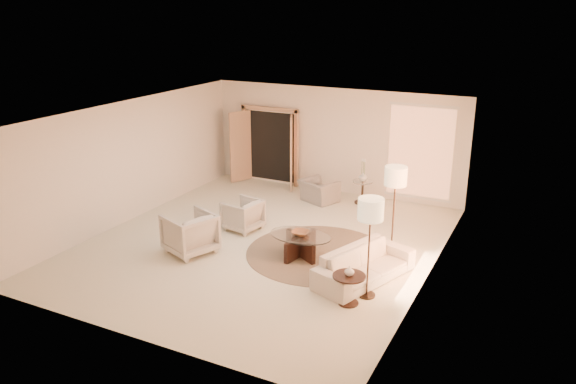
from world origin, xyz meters
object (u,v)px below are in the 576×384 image
at_px(armchair_right, 190,231).
at_px(accent_chair, 319,187).
at_px(sofa, 365,265).
at_px(coffee_table, 300,243).
at_px(bowl, 300,233).
at_px(end_vase, 349,271).
at_px(floor_lamp_far, 371,214).
at_px(armchair_left, 243,213).
at_px(end_table, 349,284).
at_px(side_vase, 363,177).
at_px(floor_lamp_near, 396,180).
at_px(side_table, 362,190).

height_order(armchair_right, accent_chair, armchair_right).
relative_size(sofa, coffee_table, 1.24).
bearing_deg(coffee_table, bowl, 0.00).
height_order(sofa, end_vase, end_vase).
bearing_deg(floor_lamp_far, bowl, 151.28).
height_order(armchair_left, coffee_table, armchair_left).
height_order(coffee_table, end_table, end_table).
xyz_separation_m(end_table, side_vase, (-1.49, 4.97, 0.34)).
distance_m(sofa, coffee_table, 1.54).
relative_size(floor_lamp_far, side_vase, 7.80).
relative_size(armchair_left, armchair_right, 0.83).
xyz_separation_m(coffee_table, floor_lamp_near, (1.59, 1.00, 1.27)).
distance_m(coffee_table, bowl, 0.22).
bearing_deg(coffee_table, floor_lamp_far, -28.72).
relative_size(armchair_right, floor_lamp_near, 0.51).
bearing_deg(bowl, end_vase, -41.15).
xyz_separation_m(accent_chair, side_table, (1.05, 0.39, -0.02)).
height_order(sofa, side_table, sofa).
xyz_separation_m(floor_lamp_near, floor_lamp_far, (0.14, -1.95, -0.03)).
distance_m(armchair_left, floor_lamp_far, 4.06).
bearing_deg(armchair_right, floor_lamp_far, 109.69).
bearing_deg(floor_lamp_near, accent_chair, 139.19).
xyz_separation_m(end_vase, side_vase, (-1.49, 4.97, 0.09)).
relative_size(side_table, bowl, 1.72).
height_order(sofa, floor_lamp_far, floor_lamp_far).
height_order(side_table, floor_lamp_near, floor_lamp_near).
xyz_separation_m(bowl, end_vase, (1.54, -1.34, 0.10)).
bearing_deg(side_table, accent_chair, -159.68).
bearing_deg(end_vase, armchair_right, 171.73).
bearing_deg(floor_lamp_near, end_table, -91.40).
xyz_separation_m(sofa, coffee_table, (-1.49, 0.39, -0.01)).
height_order(sofa, bowl, sofa).
relative_size(accent_chair, bowl, 2.54).
height_order(sofa, end_table, sofa).
distance_m(bowl, side_vase, 3.63).
relative_size(coffee_table, floor_lamp_far, 0.93).
bearing_deg(accent_chair, end_table, 141.82).
xyz_separation_m(armchair_right, accent_chair, (1.11, 4.05, -0.08)).
xyz_separation_m(end_table, bowl, (-1.54, 1.34, 0.15)).
relative_size(armchair_left, end_table, 1.36).
distance_m(end_table, floor_lamp_far, 1.25).
distance_m(accent_chair, side_vase, 1.16).
relative_size(sofa, side_table, 3.52).
distance_m(side_table, bowl, 3.63).
relative_size(accent_chair, side_vase, 3.77).
bearing_deg(sofa, armchair_left, 91.34).
bearing_deg(accent_chair, coffee_table, 130.02).
bearing_deg(sofa, end_vase, -156.84).
distance_m(armchair_right, end_vase, 3.69).
bearing_deg(sofa, floor_lamp_near, 16.00).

